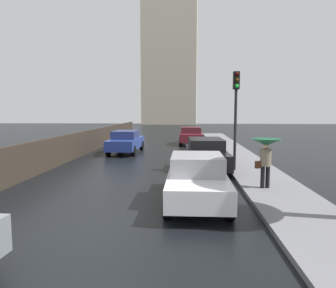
{
  "coord_description": "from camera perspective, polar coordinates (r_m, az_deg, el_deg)",
  "views": [
    {
      "loc": [
        2.1,
        -6.18,
        2.73
      ],
      "look_at": [
        1.34,
        6.7,
        1.35
      ],
      "focal_mm": 33.46,
      "sensor_mm": 36.0,
      "label": 1
    }
  ],
  "objects": [
    {
      "name": "ground",
      "position": [
        7.08,
        -14.8,
        -16.79
      ],
      "size": [
        120.0,
        120.0,
        0.0
      ],
      "primitive_type": "plane",
      "color": "black"
    },
    {
      "name": "sidewalk_strip",
      "position": [
        7.37,
        28.3,
        -15.8
      ],
      "size": [
        2.2,
        60.0,
        0.14
      ],
      "primitive_type": "cube",
      "color": "slate",
      "rests_on": "ground"
    },
    {
      "name": "car_maroon_near_kerb",
      "position": [
        25.43,
        4.22,
        1.59
      ],
      "size": [
        1.88,
        4.02,
        1.42
      ],
      "rotation": [
        0.0,
        0.0,
        -0.01
      ],
      "color": "maroon",
      "rests_on": "ground"
    },
    {
      "name": "car_white_mid_road",
      "position": [
        9.34,
        5.28,
        -6.26
      ],
      "size": [
        1.78,
        4.37,
        1.44
      ],
      "rotation": [
        0.0,
        0.0,
        -0.0
      ],
      "color": "silver",
      "rests_on": "ground"
    },
    {
      "name": "car_blue_far_ahead",
      "position": [
        20.48,
        -7.66,
        0.47
      ],
      "size": [
        1.83,
        4.6,
        1.45
      ],
      "rotation": [
        0.0,
        0.0,
        3.12
      ],
      "color": "navy",
      "rests_on": "ground"
    },
    {
      "name": "car_black_far_lane",
      "position": [
        14.36,
        6.92,
        -1.83
      ],
      "size": [
        1.92,
        4.56,
        1.46
      ],
      "rotation": [
        0.0,
        0.0,
        0.04
      ],
      "color": "black",
      "rests_on": "ground"
    },
    {
      "name": "pedestrian_with_umbrella_near",
      "position": [
        10.91,
        17.41,
        -0.87
      ],
      "size": [
        0.99,
        0.99,
        1.66
      ],
      "rotation": [
        0.0,
        0.0,
        3.35
      ],
      "color": "black",
      "rests_on": "sidewalk_strip"
    },
    {
      "name": "traffic_light",
      "position": [
        13.82,
        12.27,
        7.44
      ],
      "size": [
        0.26,
        0.39,
        4.24
      ],
      "color": "black",
      "rests_on": "sidewalk_strip"
    },
    {
      "name": "distant_tower",
      "position": [
        67.27,
        0.48,
        17.72
      ],
      "size": [
        11.1,
        10.12,
        35.71
      ],
      "color": "beige",
      "rests_on": "ground"
    }
  ]
}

